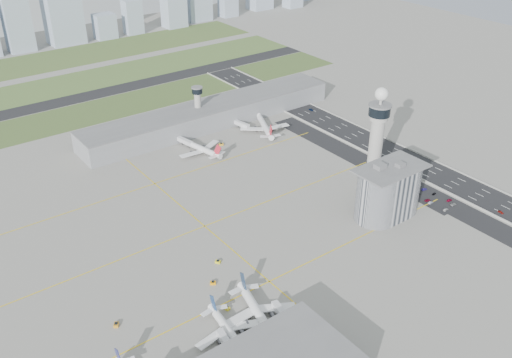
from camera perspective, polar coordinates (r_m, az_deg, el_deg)
ground at (r=323.76m, az=3.70°, el=-4.77°), size 1000.00×1000.00×0.00m
grass_strip_0 at (r=489.63m, az=-15.40°, el=6.61°), size 480.00×50.00×0.08m
grass_strip_1 at (r=556.25m, az=-18.44°, el=8.90°), size 480.00×60.00×0.08m
grass_strip_2 at (r=629.40m, az=-20.99°, el=10.78°), size 480.00×70.00×0.08m
runway at (r=522.20m, az=-16.99°, el=7.82°), size 480.00×22.00×0.10m
highway at (r=398.02m, az=16.53°, el=0.99°), size 28.00×500.00×0.10m
barrier_left at (r=387.66m, az=15.25°, el=0.48°), size 0.60×500.00×1.20m
barrier_right at (r=408.11m, az=17.77°, el=1.61°), size 0.60×500.00×1.20m
landside_road at (r=374.94m, az=15.33°, el=-0.68°), size 18.00×260.00×0.08m
parking_lot at (r=367.49m, az=16.55°, el=-1.52°), size 20.00×44.00×0.10m
taxiway_line_h_0 at (r=284.86m, az=1.34°, el=-10.22°), size 260.00×0.60×0.01m
taxiway_line_h_1 at (r=324.64m, az=-5.17°, el=-4.73°), size 260.00×0.60×0.01m
taxiway_line_h_2 at (r=369.92m, az=-10.10°, el=-0.47°), size 260.00×0.60×0.01m
taxiway_line_v at (r=324.64m, az=-5.17°, el=-4.73°), size 0.60×260.00×0.01m
control_tower at (r=356.45m, az=12.01°, el=4.48°), size 14.00×14.00×64.50m
secondary_tower at (r=439.18m, az=-5.85°, el=7.54°), size 8.60×8.60×31.90m
admin_building at (r=334.73m, az=13.07°, el=-1.21°), size 42.00×24.00×33.50m
terminal_pier at (r=446.51m, az=-4.54°, el=6.47°), size 210.00×32.00×15.80m
airplane_near_b at (r=253.43m, az=-2.61°, el=-14.75°), size 36.42×41.35×10.56m
airplane_near_c at (r=260.57m, az=0.30°, el=-12.97°), size 45.93×50.71×12.12m
airplane_far_a at (r=402.88m, az=-5.68°, el=3.43°), size 43.21×48.08×11.69m
airplane_far_b at (r=434.42m, az=0.86°, el=5.65°), size 53.48×56.86×12.62m
jet_bridge_near_1 at (r=246.16m, az=-2.33°, el=-17.23°), size 5.39×14.31×5.70m
jet_bridge_near_2 at (r=258.95m, az=3.33°, el=-14.34°), size 5.39×14.31×5.70m
jet_bridge_far_0 at (r=418.65m, az=-7.72°, el=3.89°), size 5.39×14.31×5.70m
jet_bridge_far_1 at (r=442.18m, az=-2.08°, el=5.59°), size 5.39×14.31×5.70m
tug_0 at (r=268.84m, az=-13.81°, el=-13.94°), size 3.36×3.61×1.73m
tug_1 at (r=269.77m, az=-2.93°, el=-12.74°), size 2.30×3.02×1.61m
tug_2 at (r=283.69m, az=-4.33°, el=-10.29°), size 3.38×3.09×1.62m
tug_3 at (r=296.58m, az=-3.83°, el=-8.24°), size 3.08×3.31×1.58m
tug_4 at (r=408.95m, az=-5.60°, el=3.08°), size 3.87×3.94×1.90m
tug_5 at (r=413.80m, az=-3.51°, el=3.50°), size 3.81×3.26×1.87m
car_lot_0 at (r=355.08m, az=18.44°, el=-2.90°), size 3.89×1.74×1.30m
car_lot_1 at (r=359.18m, az=17.07°, el=-2.27°), size 4.05×1.75×1.30m
car_lot_2 at (r=361.24m, az=16.77°, el=-2.04°), size 4.11×2.14×1.11m
car_lot_3 at (r=365.87m, az=15.86°, el=-1.47°), size 4.02×2.08×1.12m
car_lot_4 at (r=368.11m, az=14.77°, el=-1.10°), size 3.51×1.85×1.14m
car_lot_5 at (r=371.19m, az=14.21°, el=-0.74°), size 3.79×1.66×1.21m
car_lot_6 at (r=361.82m, az=19.12°, el=-2.40°), size 4.21×2.23×1.13m
car_lot_7 at (r=365.35m, az=18.76°, el=-2.01°), size 3.87×1.60×1.12m
car_lot_8 at (r=369.34m, az=17.38°, el=-1.41°), size 3.31×1.69×1.08m
car_lot_9 at (r=372.15m, az=16.46°, el=-0.99°), size 4.08×1.72×1.31m
car_lot_10 at (r=375.33m, az=15.92°, el=-0.64°), size 4.30×2.19×1.16m
car_lot_11 at (r=380.19m, az=14.99°, el=-0.09°), size 4.25×2.00×1.20m
car_hw_0 at (r=364.06m, az=23.29°, el=-3.06°), size 1.62×3.54×1.18m
car_hw_1 at (r=420.81m, az=12.13°, el=3.28°), size 1.71×3.72×1.18m
car_hw_2 at (r=474.98m, az=5.54°, el=6.92°), size 2.33×4.43×1.19m
car_hw_4 at (r=511.04m, az=-0.00°, el=8.72°), size 1.83×3.61×1.18m
skyline_bldg_8 at (r=667.52m, az=-22.99°, el=15.16°), size 26.33×21.06×83.39m
skyline_bldg_9 at (r=683.84m, az=-18.76°, el=15.28°), size 36.96×29.57×62.11m
skyline_bldg_10 at (r=694.11m, az=-14.88°, el=14.55°), size 23.01×18.41×27.75m
skyline_bldg_11 at (r=705.80m, az=-12.24°, el=15.57°), size 20.22×16.18×38.97m
skyline_bldg_12 at (r=726.52m, az=-8.23°, el=16.63°), size 26.14×20.92×46.89m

